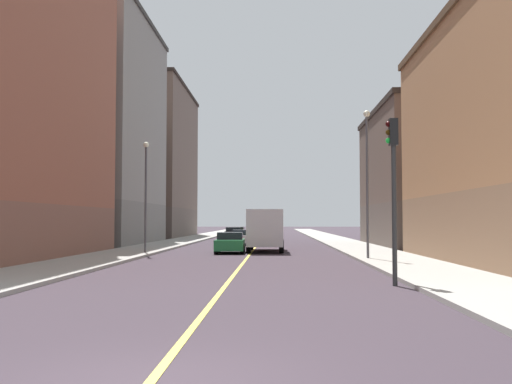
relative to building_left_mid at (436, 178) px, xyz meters
name	(u,v)px	position (x,y,z in m)	size (l,w,h in m)	color
sidewalk_left	(341,242)	(-7.15, 7.56, -5.70)	(3.99, 168.00, 0.15)	#9E9B93
sidewalk_right	(178,242)	(-23.17, 7.56, -5.70)	(3.99, 168.00, 0.15)	#9E9B93
lane_center_stripe	(259,243)	(-15.16, 7.56, -5.76)	(0.16, 154.00, 0.01)	#E5D14C
building_left_mid	(436,178)	(0.00, 0.00, 0.00)	(10.61, 17.29, 11.53)	brown
building_right_midblock	(92,131)	(-30.32, 3.02, 4.58)	(10.61, 17.86, 20.69)	slate
building_right_distant	(148,162)	(-30.32, 25.92, 4.02)	(10.61, 21.27, 19.57)	brown
traffic_light_left_near	(393,176)	(-9.56, -29.66, -2.13)	(0.40, 0.32, 5.58)	#2D2D2D
street_lamp_left_near	(367,169)	(-8.55, -17.72, -0.85)	(0.36, 0.36, 7.99)	#4C4C51
street_lamp_right_near	(146,185)	(-21.78, -12.61, -1.35)	(0.36, 0.36, 7.04)	#4C4C51
car_black	(233,233)	(-18.54, 18.93, -5.09)	(2.11, 4.15, 1.38)	black
car_yellow	(238,232)	(-18.49, 27.37, -5.11)	(1.90, 4.25, 1.32)	gold
car_green	(230,243)	(-16.54, -10.64, -5.11)	(1.99, 4.00, 1.38)	#1E6B38
car_silver	(272,234)	(-13.90, 15.60, -5.14)	(1.90, 4.56, 1.28)	silver
car_white	(242,237)	(-16.51, 2.68, -5.12)	(2.03, 4.40, 1.33)	white
car_blue	(269,233)	(-14.34, 22.30, -5.14)	(1.89, 4.51, 1.32)	#23389E
box_truck	(265,229)	(-14.22, -8.75, -4.21)	(2.50, 6.78, 2.90)	maroon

